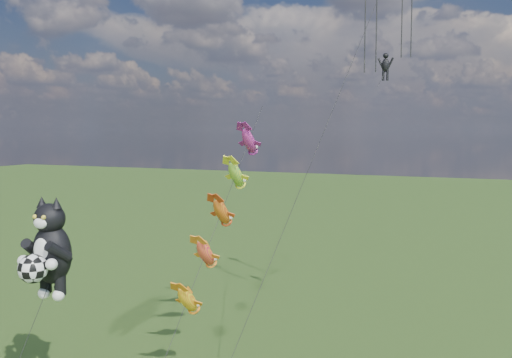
% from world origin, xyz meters
% --- Properties ---
extents(cat_kite_rig, '(2.62, 4.20, 10.30)m').
position_xyz_m(cat_kite_rig, '(3.62, 0.86, 7.55)').
color(cat_kite_rig, brown).
rests_on(cat_kite_rig, ground).
extents(fish_windsock_rig, '(1.14, 15.96, 15.49)m').
position_xyz_m(fish_windsock_rig, '(9.47, 9.33, 8.70)').
color(fish_windsock_rig, brown).
rests_on(fish_windsock_rig, ground).
extents(parafoil_rig, '(7.39, 16.32, 27.77)m').
position_xyz_m(parafoil_rig, '(17.74, 16.68, 19.34)').
color(parafoil_rig, brown).
rests_on(parafoil_rig, ground).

